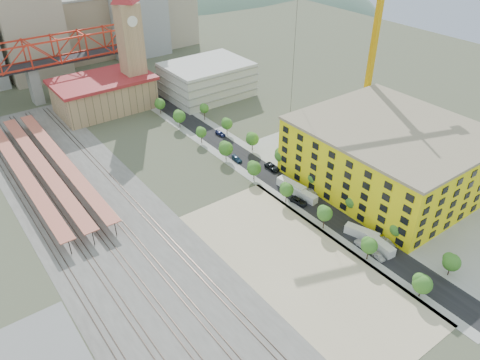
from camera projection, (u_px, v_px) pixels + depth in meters
ground at (236, 199)px, 136.30m from camera, size 400.00×400.00×0.00m
ballast_strip at (95, 214)px, 130.09m from camera, size 36.00×165.00×0.06m
dirt_lot at (299, 264)px, 113.03m from camera, size 28.00×67.00×0.06m
street_asphalt at (248, 161)px, 154.41m from camera, size 12.00×170.00×0.06m
sidewalk_west at (235, 166)px, 151.66m from camera, size 3.00×170.00×0.04m
sidewalk_east at (261, 156)px, 157.17m from camera, size 3.00×170.00×0.04m
construction_pad at (391, 179)px, 145.30m from camera, size 50.00×90.00×0.06m
rail_tracks at (88, 216)px, 129.12m from camera, size 26.56×160.00×0.18m
platform_canopies at (43, 166)px, 143.99m from camera, size 16.00×80.00×4.12m
station_hall at (104, 94)px, 185.51m from camera, size 38.00×24.00×13.10m
clock_tower at (129, 33)px, 178.71m from camera, size 12.00×12.00×52.00m
parking_garage at (207, 79)px, 197.75m from camera, size 34.00×26.00×14.00m
truss_bridge at (28, 58)px, 184.41m from camera, size 94.00×9.60×25.60m
construction_building at (390, 155)px, 138.71m from camera, size 44.60×50.60×18.80m
street_trees at (268, 174)px, 147.68m from camera, size 15.40×124.40×8.00m
skyline at (73, 17)px, 223.70m from camera, size 133.00×46.00×60.00m
distant_hills at (92, 111)px, 377.56m from camera, size 647.00×264.00×227.00m
tower_crane at (366, 29)px, 153.14m from camera, size 53.59×20.45×59.89m
site_trailer_a at (379, 244)px, 117.32m from camera, size 3.24×9.28×2.49m
site_trailer_b at (362, 233)px, 121.12m from camera, size 5.07×9.18×2.43m
site_trailer_c at (304, 195)px, 135.74m from camera, size 3.07×8.79×2.36m
site_trailer_d at (291, 186)px, 139.45m from camera, size 3.72×9.94×2.66m
car_0 at (378, 256)px, 114.55m from camera, size 2.22×4.32×1.41m
car_1 at (363, 245)px, 117.73m from camera, size 1.89×4.80×1.56m
car_2 at (299, 201)px, 133.83m from camera, size 3.15×5.66×1.50m
car_3 at (237, 159)px, 154.13m from camera, size 2.10×4.64×1.32m
car_4 at (388, 242)px, 118.77m from camera, size 2.24×4.47×1.46m
car_5 at (311, 193)px, 137.67m from camera, size 1.59×4.21×1.37m
car_6 at (272, 167)px, 149.66m from camera, size 2.71×5.74×1.59m
car_7 at (220, 134)px, 169.48m from camera, size 2.27×4.74×1.33m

